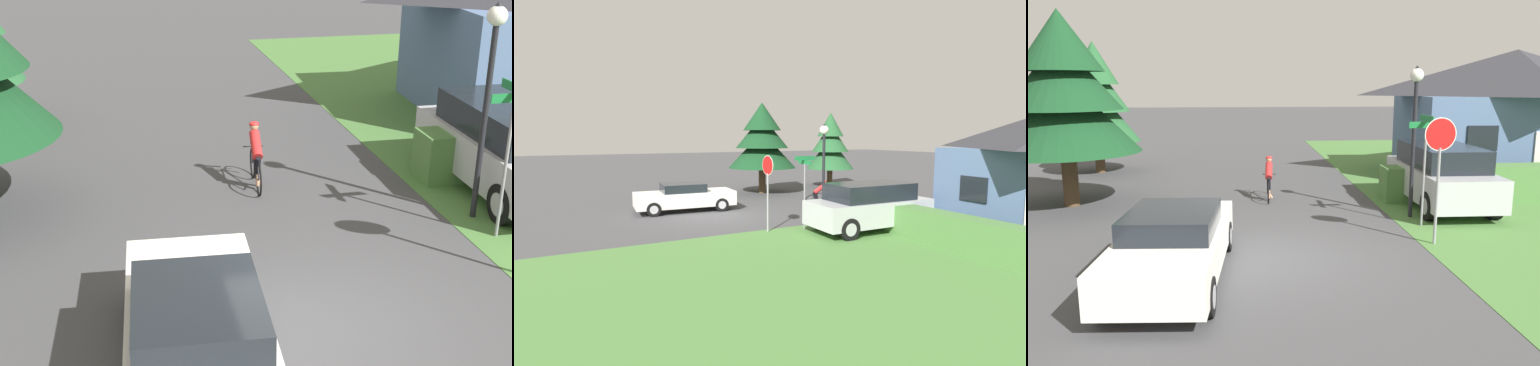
# 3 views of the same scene
# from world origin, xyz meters

# --- Properties ---
(ground_plane) EXTENTS (140.00, 140.00, 0.00)m
(ground_plane) POSITION_xyz_m (0.00, 0.00, 0.00)
(ground_plane) COLOR #424244
(sedan_left_lane) EXTENTS (2.11, 4.84, 1.38)m
(sedan_left_lane) POSITION_xyz_m (-1.94, -0.97, 0.69)
(sedan_left_lane) COLOR silver
(sedan_left_lane) RESTS_ON ground
(cyclist) EXTENTS (0.44, 1.73, 1.40)m
(cyclist) POSITION_xyz_m (0.22, 5.54, 0.67)
(cyclist) COLOR black
(cyclist) RESTS_ON ground
(parked_suv_right) EXTENTS (2.16, 4.86, 1.86)m
(parked_suv_right) POSITION_xyz_m (5.35, 4.27, 0.95)
(parked_suv_right) COLOR #B7B7BC
(parked_suv_right) RESTS_ON ground
(street_lamp) EXTENTS (0.36, 0.36, 4.15)m
(street_lamp) POSITION_xyz_m (4.03, 3.04, 2.97)
(street_lamp) COLOR black
(street_lamp) RESTS_ON ground
(street_name_sign) EXTENTS (0.90, 0.90, 2.89)m
(street_name_sign) POSITION_xyz_m (4.03, 2.15, 1.98)
(street_name_sign) COLOR gray
(street_name_sign) RESTS_ON ground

